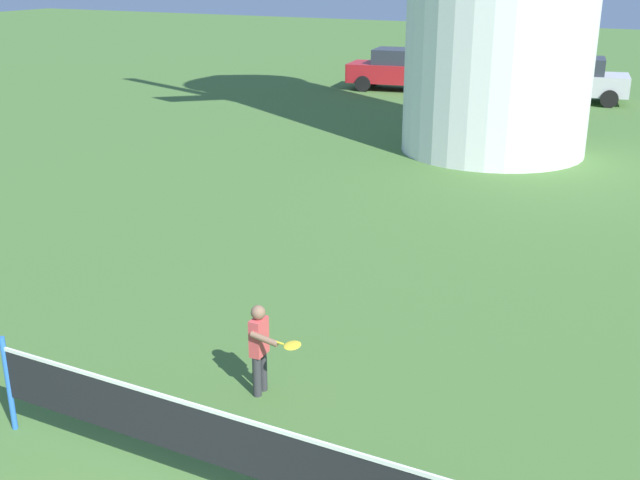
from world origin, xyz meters
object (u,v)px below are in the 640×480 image
at_px(tennis_net, 219,440).
at_px(player_far, 261,345).
at_px(parked_car_silver, 570,79).
at_px(parked_car_red, 407,69).

distance_m(tennis_net, player_far, 1.97).
relative_size(player_far, parked_car_silver, 0.27).
height_order(parked_car_red, parked_car_silver, same).
bearing_deg(parked_car_silver, player_far, -88.39).
bearing_deg(parked_car_silver, tennis_net, -86.89).
relative_size(tennis_net, parked_car_silver, 1.30).
bearing_deg(tennis_net, parked_car_silver, 93.11).
bearing_deg(parked_car_red, tennis_net, -72.69).
bearing_deg(parked_car_red, player_far, -72.95).
bearing_deg(parked_car_silver, parked_car_red, -178.07).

